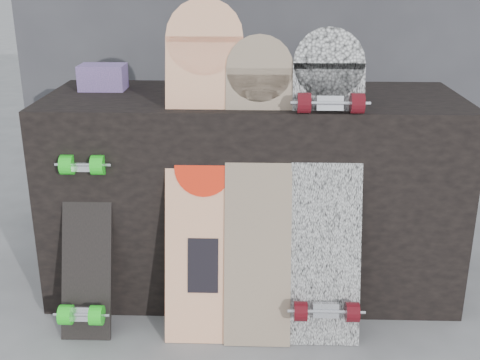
{
  "coord_description": "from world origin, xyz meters",
  "views": [
    {
      "loc": [
        0.02,
        -1.79,
        1.28
      ],
      "look_at": [
        -0.04,
        0.2,
        0.56
      ],
      "focal_mm": 45.0,
      "sensor_mm": 36.0,
      "label": 1
    }
  ],
  "objects_px": {
    "longboard_geisha": "(204,163)",
    "longboard_cascadia": "(327,184)",
    "vendor_table": "(252,192)",
    "skateboard_dark": "(86,226)",
    "longboard_celtic": "(258,182)"
  },
  "relations": [
    {
      "from": "vendor_table",
      "to": "longboard_cascadia",
      "type": "height_order",
      "value": "longboard_cascadia"
    },
    {
      "from": "longboard_geisha",
      "to": "longboard_cascadia",
      "type": "xyz_separation_m",
      "value": [
        0.43,
        -0.04,
        -0.06
      ]
    },
    {
      "from": "longboard_celtic",
      "to": "longboard_cascadia",
      "type": "xyz_separation_m",
      "value": [
        0.24,
        -0.01,
        -0.0
      ]
    },
    {
      "from": "vendor_table",
      "to": "longboard_geisha",
      "type": "height_order",
      "value": "longboard_geisha"
    },
    {
      "from": "longboard_celtic",
      "to": "vendor_table",
      "type": "bearing_deg",
      "value": 94.36
    },
    {
      "from": "longboard_celtic",
      "to": "longboard_geisha",
      "type": "bearing_deg",
      "value": 172.41
    },
    {
      "from": "longboard_cascadia",
      "to": "skateboard_dark",
      "type": "xyz_separation_m",
      "value": [
        -0.85,
        -0.02,
        -0.16
      ]
    },
    {
      "from": "vendor_table",
      "to": "skateboard_dark",
      "type": "xyz_separation_m",
      "value": [
        -0.59,
        -0.34,
        -0.0
      ]
    },
    {
      "from": "vendor_table",
      "to": "skateboard_dark",
      "type": "bearing_deg",
      "value": -150.14
    },
    {
      "from": "skateboard_dark",
      "to": "longboard_geisha",
      "type": "bearing_deg",
      "value": 7.3
    },
    {
      "from": "vendor_table",
      "to": "longboard_cascadia",
      "type": "bearing_deg",
      "value": -50.89
    },
    {
      "from": "longboard_geisha",
      "to": "longboard_cascadia",
      "type": "height_order",
      "value": "longboard_geisha"
    },
    {
      "from": "longboard_geisha",
      "to": "vendor_table",
      "type": "bearing_deg",
      "value": 59.39
    },
    {
      "from": "longboard_celtic",
      "to": "skateboard_dark",
      "type": "bearing_deg",
      "value": -177.35
    },
    {
      "from": "skateboard_dark",
      "to": "vendor_table",
      "type": "bearing_deg",
      "value": 29.86
    }
  ]
}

